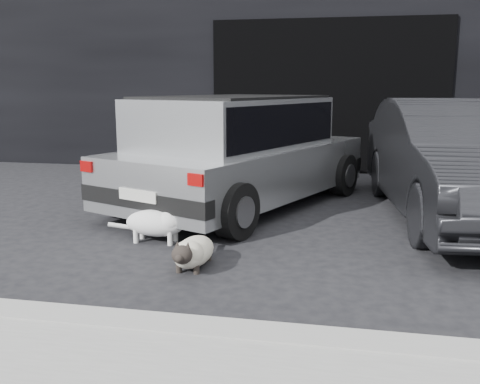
% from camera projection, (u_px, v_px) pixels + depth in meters
% --- Properties ---
extents(ground, '(80.00, 80.00, 0.00)m').
position_uv_depth(ground, '(216.00, 227.00, 5.73)').
color(ground, black).
rests_on(ground, ground).
extents(building_facade, '(34.00, 4.00, 5.00)m').
position_uv_depth(building_facade, '(334.00, 35.00, 10.83)').
color(building_facade, black).
rests_on(building_facade, ground).
extents(garage_opening, '(4.00, 0.10, 2.60)m').
position_uv_depth(garage_opening, '(328.00, 97.00, 9.13)').
color(garage_opening, black).
rests_on(garage_opening, ground).
extents(curb, '(18.00, 0.25, 0.12)m').
position_uv_depth(curb, '(279.00, 341.00, 3.03)').
color(curb, '#999993').
rests_on(curb, ground).
extents(silver_hatchback, '(2.96, 4.06, 1.37)m').
position_uv_depth(silver_hatchback, '(239.00, 147.00, 6.57)').
color(silver_hatchback, '#B2B5B7').
rests_on(silver_hatchback, ground).
extents(second_car, '(1.84, 4.21, 1.34)m').
position_uv_depth(second_car, '(457.00, 160.00, 5.95)').
color(second_car, black).
rests_on(second_car, ground).
extents(cat_siamese, '(0.31, 0.89, 0.30)m').
position_uv_depth(cat_siamese, '(192.00, 252.00, 4.40)').
color(cat_siamese, beige).
rests_on(cat_siamese, ground).
extents(cat_white, '(0.89, 0.32, 0.41)m').
position_uv_depth(cat_white, '(159.00, 222.00, 5.12)').
color(cat_white, white).
rests_on(cat_white, ground).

